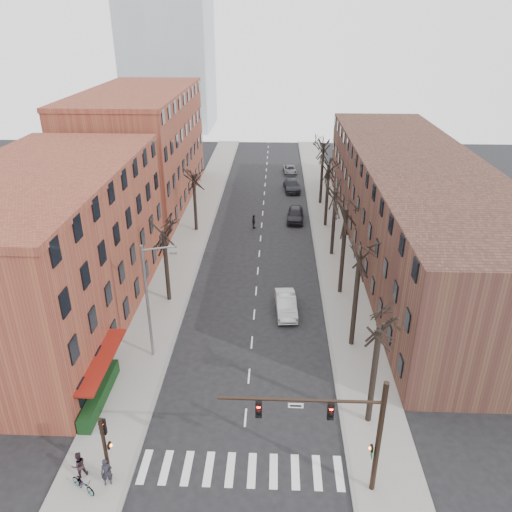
# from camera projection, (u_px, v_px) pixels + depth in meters

# --- Properties ---
(ground) EXTENTS (160.00, 160.00, 0.00)m
(ground) POSITION_uv_depth(u_px,v_px,m) (241.00, 470.00, 27.60)
(ground) COLOR black
(ground) RESTS_ON ground
(sidewalk_left) EXTENTS (4.00, 90.00, 0.15)m
(sidewalk_left) POSITION_uv_depth(u_px,v_px,m) (194.00, 227.00, 59.39)
(sidewalk_left) COLOR gray
(sidewalk_left) RESTS_ON ground
(sidewalk_right) EXTENTS (4.00, 90.00, 0.15)m
(sidewalk_right) POSITION_uv_depth(u_px,v_px,m) (329.00, 229.00, 58.78)
(sidewalk_right) COLOR gray
(sidewalk_right) RESTS_ON ground
(building_left_near) EXTENTS (12.00, 26.00, 12.00)m
(building_left_near) POSITION_uv_depth(u_px,v_px,m) (50.00, 252.00, 39.11)
(building_left_near) COLOR brown
(building_left_near) RESTS_ON ground
(building_left_far) EXTENTS (12.00, 28.00, 14.00)m
(building_left_far) POSITION_uv_depth(u_px,v_px,m) (141.00, 150.00, 64.79)
(building_left_far) COLOR brown
(building_left_far) RESTS_ON ground
(building_right) EXTENTS (12.00, 50.00, 10.00)m
(building_right) POSITION_uv_depth(u_px,v_px,m) (414.00, 205.00, 51.84)
(building_right) COLOR #4F3125
(building_right) RESTS_ON ground
(awning_left) EXTENTS (1.20, 7.00, 0.15)m
(awning_left) POSITION_uv_depth(u_px,v_px,m) (107.00, 392.00, 33.36)
(awning_left) COLOR maroon
(awning_left) RESTS_ON ground
(hedge) EXTENTS (0.80, 6.00, 1.00)m
(hedge) POSITION_uv_depth(u_px,v_px,m) (100.00, 394.00, 32.18)
(hedge) COLOR #113315
(hedge) RESTS_ON sidewalk_left
(tree_right_a) EXTENTS (5.20, 5.20, 10.00)m
(tree_right_a) POSITION_uv_depth(u_px,v_px,m) (368.00, 421.00, 30.92)
(tree_right_a) COLOR black
(tree_right_a) RESTS_ON ground
(tree_right_b) EXTENTS (5.20, 5.20, 10.80)m
(tree_right_b) POSITION_uv_depth(u_px,v_px,m) (351.00, 345.00, 38.12)
(tree_right_b) COLOR black
(tree_right_b) RESTS_ON ground
(tree_right_c) EXTENTS (5.20, 5.20, 11.60)m
(tree_right_c) POSITION_uv_depth(u_px,v_px,m) (340.00, 293.00, 45.32)
(tree_right_c) COLOR black
(tree_right_c) RESTS_ON ground
(tree_right_d) EXTENTS (5.20, 5.20, 10.00)m
(tree_right_d) POSITION_uv_depth(u_px,v_px,m) (331.00, 255.00, 52.53)
(tree_right_d) COLOR black
(tree_right_d) RESTS_ON ground
(tree_right_e) EXTENTS (5.20, 5.20, 10.80)m
(tree_right_e) POSITION_uv_depth(u_px,v_px,m) (325.00, 226.00, 59.73)
(tree_right_e) COLOR black
(tree_right_e) RESTS_ON ground
(tree_right_f) EXTENTS (5.20, 5.20, 11.60)m
(tree_right_f) POSITION_uv_depth(u_px,v_px,m) (320.00, 204.00, 66.93)
(tree_right_f) COLOR black
(tree_right_f) RESTS_ON ground
(tree_left_a) EXTENTS (5.20, 5.20, 9.50)m
(tree_left_a) POSITION_uv_depth(u_px,v_px,m) (169.00, 300.00, 44.10)
(tree_left_a) COLOR black
(tree_left_a) RESTS_ON ground
(tree_left_b) EXTENTS (5.20, 5.20, 9.50)m
(tree_left_b) POSITION_uv_depth(u_px,v_px,m) (197.00, 231.00, 58.50)
(tree_left_b) COLOR black
(tree_left_b) RESTS_ON ground
(signal_mast_arm) EXTENTS (8.14, 0.30, 7.20)m
(signal_mast_arm) POSITION_uv_depth(u_px,v_px,m) (349.00, 427.00, 24.59)
(signal_mast_arm) COLOR black
(signal_mast_arm) RESTS_ON ground
(signal_pole_left) EXTENTS (0.47, 0.44, 4.40)m
(signal_pole_left) POSITION_uv_depth(u_px,v_px,m) (105.00, 444.00, 25.88)
(signal_pole_left) COLOR black
(signal_pole_left) RESTS_ON ground
(streetlight) EXTENTS (2.45, 0.22, 9.03)m
(streetlight) POSITION_uv_depth(u_px,v_px,m) (149.00, 297.00, 34.70)
(streetlight) COLOR slate
(streetlight) RESTS_ON ground
(silver_sedan) EXTENTS (1.98, 4.80, 1.54)m
(silver_sedan) POSITION_uv_depth(u_px,v_px,m) (286.00, 304.00, 41.99)
(silver_sedan) COLOR #A4A7AB
(silver_sedan) RESTS_ON ground
(parked_car_near) EXTENTS (2.26, 4.97, 1.66)m
(parked_car_near) POSITION_uv_depth(u_px,v_px,m) (295.00, 214.00, 60.95)
(parked_car_near) COLOR black
(parked_car_near) RESTS_ON ground
(parked_car_mid) EXTENTS (2.57, 5.46, 1.54)m
(parked_car_mid) POSITION_uv_depth(u_px,v_px,m) (292.00, 185.00, 71.61)
(parked_car_mid) COLOR black
(parked_car_mid) RESTS_ON ground
(parked_car_far) EXTENTS (2.32, 4.36, 1.17)m
(parked_car_far) POSITION_uv_depth(u_px,v_px,m) (290.00, 170.00, 79.64)
(parked_car_far) COLOR slate
(parked_car_far) RESTS_ON ground
(pedestrian_a) EXTENTS (0.71, 0.59, 1.66)m
(pedestrian_a) POSITION_uv_depth(u_px,v_px,m) (107.00, 472.00, 26.27)
(pedestrian_a) COLOR black
(pedestrian_a) RESTS_ON sidewalk_left
(pedestrian_b) EXTENTS (0.99, 0.96, 1.61)m
(pedestrian_b) POSITION_uv_depth(u_px,v_px,m) (79.00, 465.00, 26.75)
(pedestrian_b) COLOR black
(pedestrian_b) RESTS_ON sidewalk_left
(pedestrian_crossing) EXTENTS (0.65, 1.05, 1.66)m
(pedestrian_crossing) POSITION_uv_depth(u_px,v_px,m) (254.00, 222.00, 58.78)
(pedestrian_crossing) COLOR black
(pedestrian_crossing) RESTS_ON ground
(bicycle) EXTENTS (1.75, 1.38, 0.89)m
(bicycle) POSITION_uv_depth(u_px,v_px,m) (83.00, 484.00, 26.07)
(bicycle) COLOR gray
(bicycle) RESTS_ON sidewalk_left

